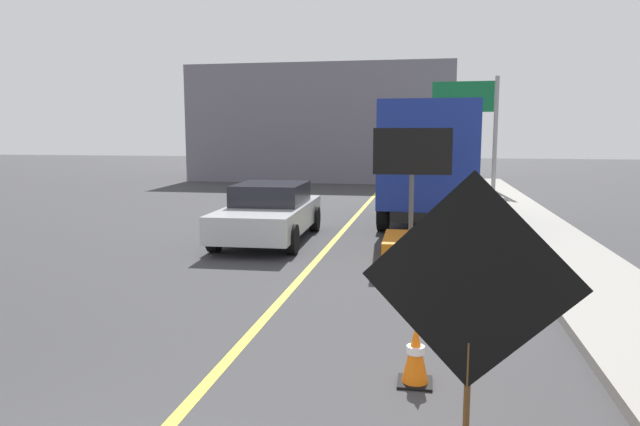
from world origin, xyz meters
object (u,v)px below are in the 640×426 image
roadwork_sign (471,287)px  traffic_cone_near_sign (415,354)px  traffic_cone_mid_lane (427,278)px  box_truck (432,160)px  highway_guide_sign (477,114)px  pickup_car (270,212)px  arrow_board_trailer (410,235)px

roadwork_sign → traffic_cone_near_sign: roadwork_sign is taller
traffic_cone_near_sign → traffic_cone_mid_lane: 3.39m
box_truck → traffic_cone_near_sign: bearing=-90.8°
highway_guide_sign → pickup_car: bearing=-114.8°
pickup_car → traffic_cone_near_sign: 8.49m
pickup_car → highway_guide_sign: (5.76, 12.48, 2.73)m
box_truck → pickup_car: (-3.86, -3.62, -1.14)m
roadwork_sign → traffic_cone_mid_lane: roadwork_sign is taller
arrow_board_trailer → highway_guide_sign: (2.32, 13.91, 2.94)m
roadwork_sign → highway_guide_sign: size_ratio=0.47×
box_truck → roadwork_sign: bearing=-88.9°
arrow_board_trailer → box_truck: box_truck is taller
roadwork_sign → pickup_car: (-4.11, 9.19, -0.78)m
roadwork_sign → pickup_car: 10.10m
pickup_car → traffic_cone_near_sign: bearing=-64.2°
roadwork_sign → highway_guide_sign: 21.82m
arrow_board_trailer → roadwork_sign: bearing=-85.1°
pickup_car → highway_guide_sign: 14.01m
highway_guide_sign → traffic_cone_mid_lane: size_ratio=8.47×
arrow_board_trailer → traffic_cone_mid_lane: arrow_board_trailer is taller
pickup_car → highway_guide_sign: bearing=65.2°
arrow_board_trailer → box_truck: size_ratio=0.39×
highway_guide_sign → traffic_cone_near_sign: 20.46m
roadwork_sign → traffic_cone_mid_lane: (-0.31, 4.94, -1.18)m
roadwork_sign → highway_guide_sign: highway_guide_sign is taller
roadwork_sign → highway_guide_sign: bearing=85.6°
traffic_cone_near_sign → traffic_cone_mid_lane: traffic_cone_near_sign is taller
pickup_car → traffic_cone_near_sign: pickup_car is taller
arrow_board_trailer → traffic_cone_mid_lane: (0.36, -2.82, -0.19)m
arrow_board_trailer → pickup_car: bearing=157.4°
highway_guide_sign → arrow_board_trailer: bearing=-99.5°
box_truck → traffic_cone_near_sign: box_truck is taller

